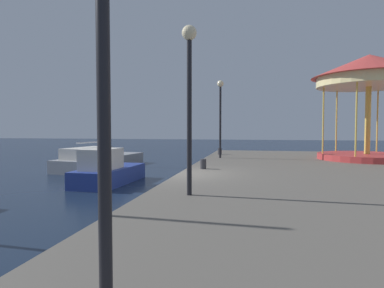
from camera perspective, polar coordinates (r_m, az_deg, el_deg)
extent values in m
plane|color=#162338|center=(12.17, -2.28, -8.78)|extent=(120.00, 120.00, 0.00)
cube|color=#5B564F|center=(12.44, 29.52, -7.01)|extent=(13.36, 25.64, 0.80)
cube|color=navy|center=(14.98, -14.13, -5.31)|extent=(1.87, 4.17, 0.71)
cube|color=beige|center=(14.25, -15.51, -2.53)|extent=(1.26, 1.85, 0.87)
cube|color=#4C6070|center=(15.03, -13.86, -1.58)|extent=(1.02, 0.15, 0.39)
cube|color=gray|center=(21.12, -15.36, -3.00)|extent=(2.97, 7.30, 0.72)
cube|color=beige|center=(19.86, -17.80, -1.46)|extent=(1.82, 3.29, 0.61)
cylinder|color=silver|center=(21.68, -14.28, 4.25)|extent=(0.12, 0.12, 4.64)
cylinder|color=silver|center=(20.37, -16.70, 0.33)|extent=(0.53, 3.17, 0.08)
cylinder|color=#B23333|center=(19.37, 28.19, -1.97)|extent=(4.88, 4.88, 0.30)
cylinder|color=gold|center=(19.31, 28.31, 3.63)|extent=(0.28, 0.28, 3.49)
cylinder|color=#F2E099|center=(19.46, 28.45, 9.51)|extent=(5.12, 5.12, 0.50)
cone|color=#C63D38|center=(19.58, 28.50, 11.91)|extent=(5.68, 5.68, 1.15)
cylinder|color=gold|center=(21.46, 29.59, 3.48)|extent=(0.08, 0.08, 3.49)
cylinder|color=gold|center=(20.86, 23.87, 3.63)|extent=(0.08, 0.08, 3.49)
cylinder|color=gold|center=(18.78, 21.90, 3.80)|extent=(0.08, 0.08, 3.49)
cylinder|color=gold|center=(17.18, 26.71, 3.82)|extent=(0.08, 0.08, 3.49)
cylinder|color=black|center=(2.96, -15.17, 9.06)|extent=(0.12, 0.12, 3.91)
cylinder|color=black|center=(7.93, -0.47, 4.46)|extent=(0.12, 0.12, 3.73)
sphere|color=#F9E5B2|center=(8.25, -0.48, 18.82)|extent=(0.36, 0.36, 0.36)
cylinder|color=black|center=(18.12, 4.95, 3.74)|extent=(0.12, 0.12, 3.90)
sphere|color=#F9E5B2|center=(18.29, 4.98, 10.44)|extent=(0.36, 0.36, 0.36)
cylinder|color=#2D2D33|center=(20.50, 4.88, -1.28)|extent=(0.24, 0.24, 0.40)
cylinder|color=#2D2D33|center=(13.19, 1.97, -3.49)|extent=(0.24, 0.24, 0.40)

